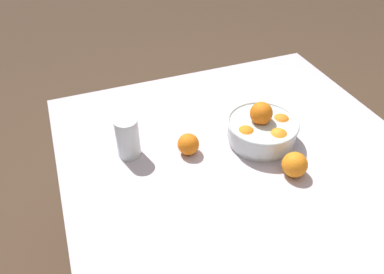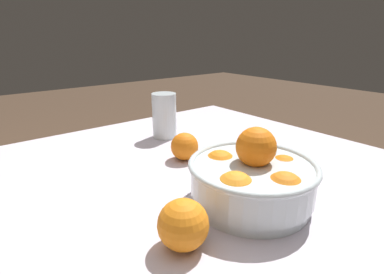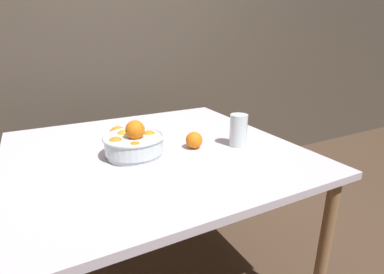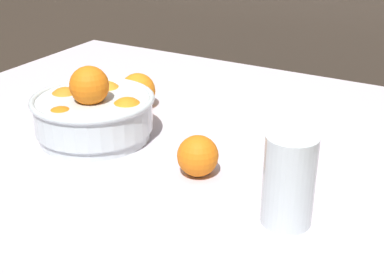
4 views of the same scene
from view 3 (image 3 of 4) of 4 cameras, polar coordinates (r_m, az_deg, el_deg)
name	(u,v)px [view 3 (image 3 of 4)]	position (r m, az deg, el deg)	size (l,w,h in m)	color
back_wall	(93,21)	(2.31, -18.35, 20.22)	(8.00, 0.05, 2.60)	#4C4238
dining_table	(154,163)	(1.38, -7.30, -4.88)	(1.22, 1.17, 0.73)	silver
fruit_bowl	(134,144)	(1.27, -11.06, -1.26)	(0.25, 0.25, 0.16)	silver
juice_glass	(238,131)	(1.38, 8.82, 1.06)	(0.08, 0.08, 0.15)	#F4A314
orange_loose_near_bowl	(194,140)	(1.34, 0.40, -0.61)	(0.08, 0.08, 0.08)	orange
orange_loose_front	(118,135)	(1.44, -13.89, 0.39)	(0.08, 0.08, 0.08)	orange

